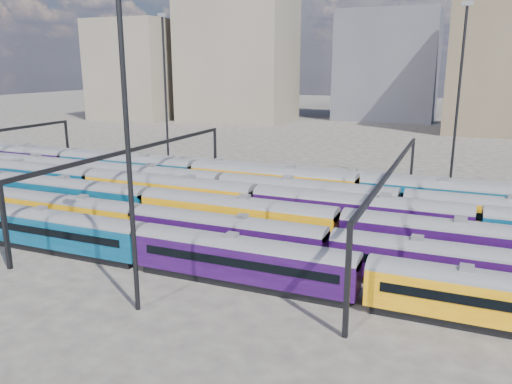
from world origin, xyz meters
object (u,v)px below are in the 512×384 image
at_px(rake_0, 363,274).
at_px(rake_2, 236,213).
at_px(mast_2, 126,119).
at_px(rake_1, 329,245).

bearing_deg(rake_0, rake_2, 146.22).
xyz_separation_m(rake_0, mast_2, (-15.14, -7.00, 11.46)).
distance_m(rake_0, rake_2, 17.99).
bearing_deg(rake_1, rake_0, -52.35).
bearing_deg(mast_2, rake_2, 89.36).
xyz_separation_m(rake_2, mast_2, (-0.19, -17.00, 11.18)).
bearing_deg(rake_1, rake_2, 155.74).
distance_m(rake_2, mast_2, 20.35).
height_order(rake_0, rake_1, rake_1).
bearing_deg(rake_2, rake_0, -33.78).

